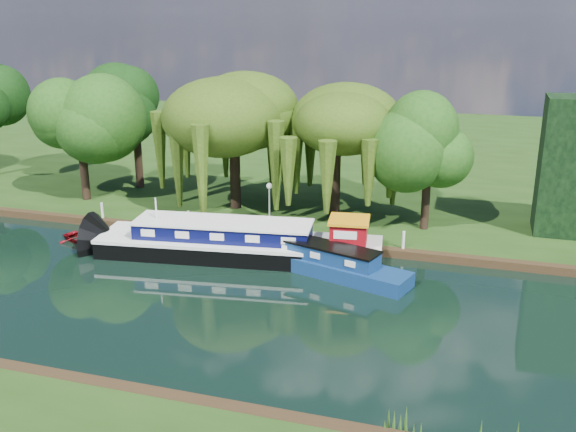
% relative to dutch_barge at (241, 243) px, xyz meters
% --- Properties ---
extents(ground, '(120.00, 120.00, 0.00)m').
position_rel_dutch_barge_xyz_m(ground, '(-0.44, -5.68, -0.82)').
color(ground, black).
extents(far_bank, '(120.00, 52.00, 0.45)m').
position_rel_dutch_barge_xyz_m(far_bank, '(-0.44, 28.32, -0.59)').
color(far_bank, black).
rests_on(far_bank, ground).
extents(dutch_barge, '(15.97, 5.51, 3.30)m').
position_rel_dutch_barge_xyz_m(dutch_barge, '(0.00, 0.00, 0.00)').
color(dutch_barge, black).
rests_on(dutch_barge, ground).
extents(narrowboat, '(11.61, 5.28, 1.69)m').
position_rel_dutch_barge_xyz_m(narrowboat, '(3.85, -0.49, -0.22)').
color(narrowboat, navy).
rests_on(narrowboat, ground).
extents(red_dinghy, '(3.43, 2.85, 0.61)m').
position_rel_dutch_barge_xyz_m(red_dinghy, '(-9.72, -0.41, -0.82)').
color(red_dinghy, maroon).
rests_on(red_dinghy, ground).
extents(willow_left, '(7.00, 7.00, 8.39)m').
position_rel_dutch_barge_xyz_m(willow_left, '(-3.16, 7.31, 5.72)').
color(willow_left, black).
rests_on(willow_left, far_bank).
extents(willow_right, '(6.17, 6.17, 7.51)m').
position_rel_dutch_barge_xyz_m(willow_right, '(3.58, 7.30, 5.11)').
color(willow_right, black).
rests_on(willow_right, far_bank).
extents(tree_far_left, '(5.14, 5.14, 8.28)m').
position_rel_dutch_barge_xyz_m(tree_far_left, '(-13.88, 6.16, 5.30)').
color(tree_far_left, black).
rests_on(tree_far_left, far_bank).
extents(tree_far_mid, '(5.04, 5.04, 8.25)m').
position_rel_dutch_barge_xyz_m(tree_far_mid, '(-11.93, 10.15, 5.32)').
color(tree_far_mid, black).
rests_on(tree_far_mid, far_bank).
extents(tree_far_right, '(4.32, 4.32, 7.06)m').
position_rel_dutch_barge_xyz_m(tree_far_right, '(9.33, 6.56, 4.50)').
color(tree_far_right, black).
rests_on(tree_far_right, far_bank).
extents(lamppost, '(0.36, 0.36, 2.56)m').
position_rel_dutch_barge_xyz_m(lamppost, '(0.06, 4.82, 1.60)').
color(lamppost, silver).
rests_on(lamppost, far_bank).
extents(mooring_posts, '(19.16, 0.16, 1.00)m').
position_rel_dutch_barge_xyz_m(mooring_posts, '(-0.94, 2.72, 0.13)').
color(mooring_posts, silver).
rests_on(mooring_posts, far_bank).
extents(reeds_near, '(33.70, 1.50, 1.10)m').
position_rel_dutch_barge_xyz_m(reeds_near, '(6.43, -13.25, -0.27)').
color(reeds_near, '#1C4412').
rests_on(reeds_near, ground).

